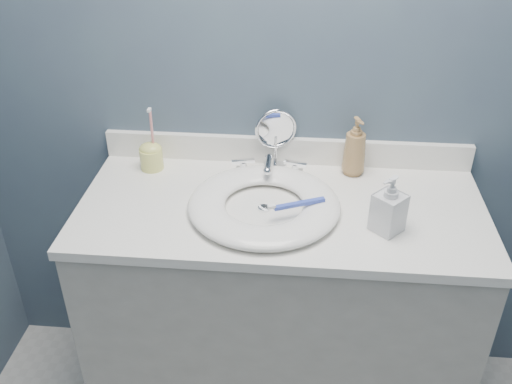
# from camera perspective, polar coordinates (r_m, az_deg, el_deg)

# --- Properties ---
(back_wall) EXTENTS (2.20, 0.02, 2.40)m
(back_wall) POSITION_cam_1_polar(r_m,az_deg,el_deg) (1.81, 3.27, 12.04)
(back_wall) COLOR #404D60
(back_wall) RESTS_ON ground
(vanity_cabinet) EXTENTS (1.20, 0.55, 0.85)m
(vanity_cabinet) POSITION_cam_1_polar(r_m,az_deg,el_deg) (2.00, 2.24, -12.22)
(vanity_cabinet) COLOR #B8B4A9
(vanity_cabinet) RESTS_ON ground
(countertop) EXTENTS (1.22, 0.57, 0.03)m
(countertop) POSITION_cam_1_polar(r_m,az_deg,el_deg) (1.72, 2.54, -1.70)
(countertop) COLOR white
(countertop) RESTS_ON vanity_cabinet
(backsplash) EXTENTS (1.22, 0.02, 0.09)m
(backsplash) POSITION_cam_1_polar(r_m,az_deg,el_deg) (1.91, 3.01, 4.17)
(backsplash) COLOR white
(backsplash) RESTS_ON countertop
(basin) EXTENTS (0.45, 0.45, 0.04)m
(basin) POSITION_cam_1_polar(r_m,az_deg,el_deg) (1.68, 0.81, -1.22)
(basin) COLOR white
(basin) RESTS_ON countertop
(drain) EXTENTS (0.04, 0.04, 0.01)m
(drain) POSITION_cam_1_polar(r_m,az_deg,el_deg) (1.69, 0.81, -1.65)
(drain) COLOR silver
(drain) RESTS_ON countertop
(faucet) EXTENTS (0.25, 0.13, 0.07)m
(faucet) POSITION_cam_1_polar(r_m,az_deg,el_deg) (1.84, 1.30, 2.37)
(faucet) COLOR silver
(faucet) RESTS_ON countertop
(makeup_mirror) EXTENTS (0.14, 0.08, 0.20)m
(makeup_mirror) POSITION_cam_1_polar(r_m,az_deg,el_deg) (1.87, 1.98, 5.69)
(makeup_mirror) COLOR silver
(makeup_mirror) RESTS_ON countertop
(soap_bottle_amber) EXTENTS (0.10, 0.10, 0.20)m
(soap_bottle_amber) POSITION_cam_1_polar(r_m,az_deg,el_deg) (1.85, 9.87, 4.51)
(soap_bottle_amber) COLOR #9A7445
(soap_bottle_amber) RESTS_ON countertop
(soap_bottle_clear) EXTENTS (0.11, 0.11, 0.17)m
(soap_bottle_clear) POSITION_cam_1_polar(r_m,az_deg,el_deg) (1.60, 13.21, -1.19)
(soap_bottle_clear) COLOR silver
(soap_bottle_clear) RESTS_ON countertop
(toothbrush_holder) EXTENTS (0.08, 0.08, 0.22)m
(toothbrush_holder) POSITION_cam_1_polar(r_m,az_deg,el_deg) (1.91, -10.44, 3.66)
(toothbrush_holder) COLOR #DDDD6E
(toothbrush_holder) RESTS_ON countertop
(toothbrush_lying) EXTENTS (0.16, 0.08, 0.02)m
(toothbrush_lying) POSITION_cam_1_polar(r_m,az_deg,el_deg) (1.64, 4.15, -1.22)
(toothbrush_lying) COLOR #344ABB
(toothbrush_lying) RESTS_ON basin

